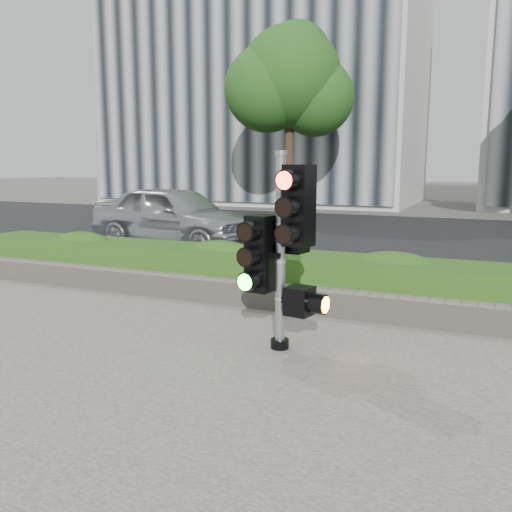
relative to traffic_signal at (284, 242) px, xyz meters
The scene contains 10 objects.
ground 1.45m from the traffic_signal, 150.34° to the right, with size 120.00×120.00×0.00m, color #51514C.
sidewalk 3.21m from the traffic_signal, 103.44° to the right, with size 16.00×11.00×0.03m, color #9E9389.
road 9.71m from the traffic_signal, 94.12° to the left, with size 60.00×13.00×0.02m, color black.
curb 3.07m from the traffic_signal, 104.09° to the left, with size 60.00×0.25×0.12m, color gray.
stone_wall 1.94m from the traffic_signal, 114.67° to the left, with size 12.00×0.32×0.34m, color gray.
hedge 2.42m from the traffic_signal, 107.79° to the left, with size 12.00×1.00×0.68m, color #508C2B.
building_left 25.39m from the traffic_signal, 113.21° to the left, with size 16.00×9.00×15.00m, color #B7B7B2.
tree_left 15.57m from the traffic_signal, 110.19° to the left, with size 4.61×4.03×7.34m.
traffic_signal is the anchor object (origin of this frame).
car_silver 7.81m from the traffic_signal, 130.92° to the left, with size 1.79×4.46×1.52m, color #ADB0B4.
Camera 1 is at (2.73, -4.98, 2.04)m, focal length 38.00 mm.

